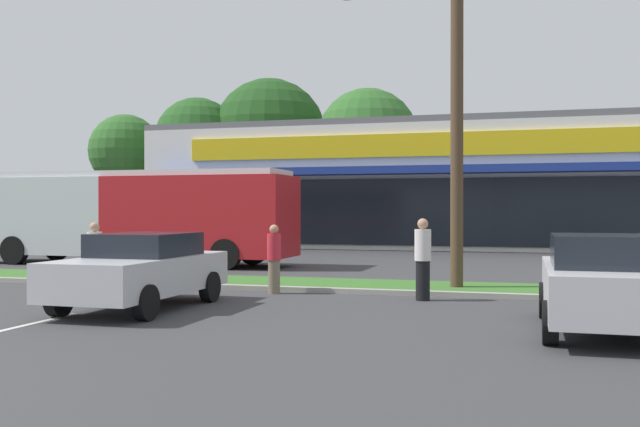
{
  "coord_description": "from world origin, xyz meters",
  "views": [
    {
      "loc": [
        7.58,
        -3.34,
        1.96
      ],
      "look_at": [
        1.42,
        18.1,
        1.81
      ],
      "focal_mm": 40.46,
      "sensor_mm": 36.0,
      "label": 1
    }
  ],
  "objects": [
    {
      "name": "grass_median",
      "position": [
        0.0,
        14.0,
        0.06
      ],
      "size": [
        56.0,
        2.2,
        0.12
      ],
      "primitive_type": "cube",
      "color": "#386B28",
      "rests_on": "ground_plane"
    },
    {
      "name": "curb_lip",
      "position": [
        0.0,
        12.78,
        0.06
      ],
      "size": [
        56.0,
        0.24,
        0.12
      ],
      "primitive_type": "cube",
      "color": "#99968C",
      "rests_on": "ground_plane"
    },
    {
      "name": "storefront_building",
      "position": [
        2.4,
        35.85,
        3.16
      ],
      "size": [
        27.85,
        13.04,
        6.31
      ],
      "color": "silver",
      "rests_on": "ground_plane"
    },
    {
      "name": "tree_far_left",
      "position": [
        -22.6,
        46.58,
        6.49
      ],
      "size": [
        5.65,
        5.65,
        9.34
      ],
      "color": "#473323",
      "rests_on": "ground_plane"
    },
    {
      "name": "tree_left",
      "position": [
        -15.7,
        45.0,
        6.98
      ],
      "size": [
        6.22,
        6.22,
        10.11
      ],
      "color": "#473323",
      "rests_on": "ground_plane"
    },
    {
      "name": "tree_mid_left",
      "position": [
        -10.67,
        46.7,
        7.36
      ],
      "size": [
        8.36,
        8.36,
        11.55
      ],
      "color": "#473323",
      "rests_on": "ground_plane"
    },
    {
      "name": "tree_mid",
      "position": [
        -3.01,
        45.43,
        6.76
      ],
      "size": [
        7.03,
        7.03,
        10.28
      ],
      "color": "#473323",
      "rests_on": "ground_plane"
    },
    {
      "name": "utility_pole",
      "position": [
        5.86,
        13.82,
        5.41
      ],
      "size": [
        3.02,
        2.4,
        10.13
      ],
      "color": "#4C3826",
      "rests_on": "ground_plane"
    },
    {
      "name": "city_bus",
      "position": [
        -5.67,
        19.11,
        1.76
      ],
      "size": [
        11.54,
        2.69,
        3.25
      ],
      "rotation": [
        0.0,
        0.0,
        3.14
      ],
      "color": "#AD191E",
      "rests_on": "ground_plane"
    },
    {
      "name": "car_0",
      "position": [
        0.31,
        9.24,
        0.77
      ],
      "size": [
        1.98,
        4.27,
        1.48
      ],
      "rotation": [
        0.0,
        0.0,
        -1.57
      ],
      "color": "#B7B7BC",
      "rests_on": "ground_plane"
    },
    {
      "name": "car_1",
      "position": [
        8.73,
        8.79,
        0.79
      ],
      "size": [
        1.86,
        4.26,
        1.55
      ],
      "rotation": [
        0.0,
        0.0,
        1.57
      ],
      "color": "#B7B7BC",
      "rests_on": "ground_plane"
    },
    {
      "name": "pedestrian_near_bench",
      "position": [
        5.45,
        12.02,
        0.88
      ],
      "size": [
        0.35,
        0.35,
        1.75
      ],
      "rotation": [
        0.0,
        0.0,
        1.58
      ],
      "color": "black",
      "rests_on": "ground_plane"
    },
    {
      "name": "pedestrian_by_pole",
      "position": [
        1.99,
        12.3,
        0.8
      ],
      "size": [
        0.32,
        0.32,
        1.59
      ],
      "rotation": [
        0.0,
        0.0,
        2.92
      ],
      "color": "#726651",
      "rests_on": "ground_plane"
    },
    {
      "name": "pedestrian_mid",
      "position": [
        -1.82,
        10.91,
        0.83
      ],
      "size": [
        0.33,
        0.33,
        1.65
      ],
      "rotation": [
        0.0,
        0.0,
        5.4
      ],
      "color": "black",
      "rests_on": "ground_plane"
    }
  ]
}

